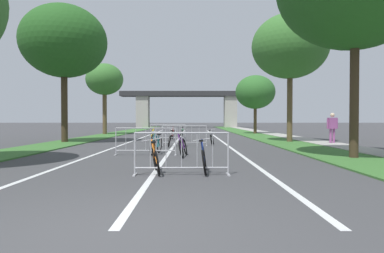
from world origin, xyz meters
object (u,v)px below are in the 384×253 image
object	(u,v)px
tree_right_cypress_far	(290,47)
bicycle_purple_0	(183,147)
bicycle_red_3	(172,134)
bicycle_blue_4	(204,159)
crowd_barrier_third	(185,136)
tree_left_oak_mid	(105,80)
bicycle_yellow_9	(152,135)
bicycle_silver_7	(212,139)
tree_right_oak_near	(255,92)
crowd_barrier_second	(146,142)
crowd_barrier_nearest	(182,154)
pedestrian_pushing_bike	(332,125)
bicycle_orange_5	(156,159)
bicycle_green_2	(181,140)
crowd_barrier_fourth	(168,132)
tree_left_pine_far	(64,42)
bicycle_black_1	(182,135)
bicycle_white_6	(170,139)
bicycle_teal_8	(157,145)

from	to	relation	value
tree_right_cypress_far	bicycle_purple_0	xyz separation A→B (m)	(-6.18, -7.94, -5.35)
bicycle_red_3	bicycle_blue_4	world-z (taller)	bicycle_red_3
tree_right_cypress_far	crowd_barrier_third	size ratio (longest dim) A/B	3.27
tree_left_oak_mid	bicycle_blue_4	distance (m)	24.34
bicycle_yellow_9	bicycle_silver_7	bearing A→B (deg)	-44.23
tree_right_oak_near	crowd_barrier_third	xyz separation A→B (m)	(-6.39, -14.73, -3.44)
tree_right_cypress_far	tree_left_oak_mid	bearing A→B (deg)	142.16
crowd_barrier_second	tree_right_oak_near	bearing A→B (deg)	68.22
bicycle_purple_0	crowd_barrier_third	bearing A→B (deg)	-83.73
bicycle_silver_7	bicycle_yellow_9	distance (m)	5.19
tree_right_oak_near	crowd_barrier_second	size ratio (longest dim) A/B	2.38
crowd_barrier_nearest	pedestrian_pushing_bike	size ratio (longest dim) A/B	1.36
bicycle_orange_5	bicycle_yellow_9	xyz separation A→B (m)	(-1.64, 13.29, 0.00)
crowd_barrier_second	bicycle_silver_7	distance (m)	5.97
tree_right_oak_near	bicycle_green_2	bearing A→B (deg)	-113.28
bicycle_purple_0	crowd_barrier_fourth	bearing A→B (deg)	-77.19
bicycle_blue_4	tree_right_oak_near	bearing A→B (deg)	78.93
tree_left_oak_mid	tree_right_oak_near	world-z (taller)	tree_left_oak_mid
crowd_barrier_second	crowd_barrier_third	size ratio (longest dim) A/B	1.00
crowd_barrier_nearest	crowd_barrier_second	distance (m)	4.91
tree_left_oak_mid	tree_right_oak_near	distance (m)	14.05
tree_right_oak_near	pedestrian_pushing_bike	world-z (taller)	tree_right_oak_near
tree_right_cypress_far	bicycle_silver_7	bearing A→B (deg)	-155.32
crowd_barrier_fourth	bicycle_blue_4	distance (m)	13.72
tree_left_pine_far	tree_left_oak_mid	world-z (taller)	tree_left_pine_far
tree_left_pine_far	crowd_barrier_third	distance (m)	9.25
bicycle_purple_0	bicycle_orange_5	size ratio (longest dim) A/B	1.09
tree_left_oak_mid	bicycle_black_1	bearing A→B (deg)	-51.75
bicycle_white_6	pedestrian_pushing_bike	size ratio (longest dim) A/B	0.98
crowd_barrier_third	crowd_barrier_fourth	size ratio (longest dim) A/B	1.00
bicycle_purple_0	bicycle_white_6	size ratio (longest dim) A/B	1.03
bicycle_green_2	bicycle_blue_4	world-z (taller)	bicycle_green_2
tree_right_oak_near	bicycle_silver_7	size ratio (longest dim) A/B	3.28
tree_right_oak_near	crowd_barrier_fourth	xyz separation A→B (m)	(-7.57, -10.05, -3.44)
tree_left_pine_far	tree_right_oak_near	distance (m)	18.37
bicycle_purple_0	bicycle_black_1	world-z (taller)	bicycle_black_1
tree_right_cypress_far	bicycle_teal_8	bearing A→B (deg)	-136.01
tree_right_oak_near	bicycle_teal_8	distance (m)	20.66
tree_right_cypress_far	bicycle_orange_5	size ratio (longest dim) A/B	4.84
tree_left_oak_mid	crowd_barrier_third	bearing A→B (deg)	-60.71
crowd_barrier_third	bicycle_blue_4	xyz separation A→B (m)	(0.70, -8.92, -0.17)
tree_left_pine_far	tree_right_cypress_far	bearing A→B (deg)	1.48
tree_left_pine_far	bicycle_white_6	xyz separation A→B (m)	(6.37, -2.87, -5.56)
crowd_barrier_nearest	bicycle_purple_0	bearing A→B (deg)	91.12
crowd_barrier_fourth	bicycle_orange_5	xyz separation A→B (m)	(0.65, -13.67, -0.18)
tree_left_pine_far	bicycle_blue_4	size ratio (longest dim) A/B	4.83
crowd_barrier_fourth	bicycle_black_1	bearing A→B (deg)	-26.01
crowd_barrier_second	bicycle_red_3	world-z (taller)	crowd_barrier_second
crowd_barrier_nearest	bicycle_red_3	world-z (taller)	crowd_barrier_nearest
crowd_barrier_nearest	crowd_barrier_fourth	size ratio (longest dim) A/B	1.00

